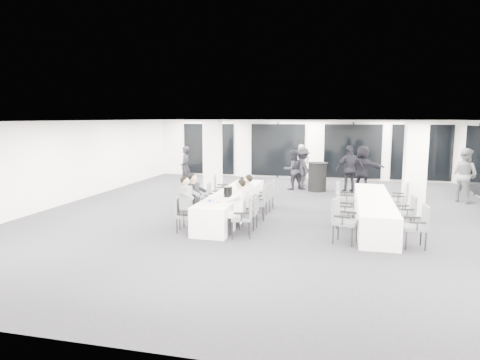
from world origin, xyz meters
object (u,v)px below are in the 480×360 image
object	(u,v)px
chair_side_right_mid	(408,211)
chair_main_right_near	(244,214)
chair_main_right_fourth	(265,196)
standing_guest_f	(363,165)
standing_guest_b	(293,167)
standing_guest_d	(350,166)
chair_side_right_far	(402,198)
chair_side_left_mid	(342,207)
standing_guest_c	(303,166)
banquet_table_main	(233,204)
chair_main_right_far	(269,192)
standing_guest_g	(185,164)
chair_side_left_far	(343,196)
chair_main_right_mid	(259,201)
chair_side_right_near	(418,224)
standing_guest_e	(413,172)
chair_main_left_mid	(203,200)
chair_side_left_near	(342,218)
standing_guest_h	(465,172)
ice_bucket_near	(228,192)
standing_guest_a	(302,162)
chair_main_left_fourth	(213,195)
chair_main_left_far	(220,188)
chair_main_left_near	(182,212)
cocktail_table	(317,177)
chair_main_left_second	(190,207)
ice_bucket_far	(244,181)
chair_main_right_second	(251,210)
banquet_table_side	(374,211)

from	to	relation	value
chair_side_right_mid	chair_main_right_near	bearing A→B (deg)	106.53
chair_main_right_fourth	standing_guest_f	xyz separation A→B (m)	(3.05, 5.17, 0.49)
standing_guest_b	standing_guest_d	bearing A→B (deg)	140.58
chair_side_right_far	chair_main_right_near	bearing A→B (deg)	135.60
chair_side_left_mid	standing_guest_c	xyz separation A→B (m)	(-1.64, 5.96, 0.43)
banquet_table_main	chair_main_right_fourth	size ratio (longest dim) A/B	5.39
chair_main_right_far	standing_guest_g	world-z (taller)	standing_guest_g
chair_side_left_far	standing_guest_d	xyz separation A→B (m)	(0.23, 3.96, 0.48)
chair_main_right_mid	standing_guest_f	size ratio (longest dim) A/B	0.48
chair_side_right_near	standing_guest_e	size ratio (longest dim) A/B	0.51
chair_side_left_mid	banquet_table_main	bearing A→B (deg)	-95.23
chair_main_left_mid	chair_main_right_near	xyz separation A→B (m)	(1.66, -1.80, 0.06)
chair_main_right_far	chair_side_left_near	distance (m)	4.19
chair_main_left_mid	standing_guest_b	distance (m)	5.85
chair_main_right_near	chair_side_left_mid	xyz separation A→B (m)	(2.31, 1.53, -0.03)
chair_main_right_mid	chair_side_left_far	world-z (taller)	chair_side_left_far
chair_main_right_mid	chair_side_left_near	size ratio (longest dim) A/B	0.94
chair_side_right_near	standing_guest_f	bearing A→B (deg)	1.95
chair_main_left_mid	standing_guest_h	xyz separation A→B (m)	(8.03, 4.34, 0.55)
ice_bucket_near	standing_guest_a	bearing A→B (deg)	79.46
chair_main_right_mid	ice_bucket_near	size ratio (longest dim) A/B	3.52
chair_main_right_far	standing_guest_f	world-z (taller)	standing_guest_f
chair_main_right_mid	standing_guest_d	world-z (taller)	standing_guest_d
banquet_table_main	standing_guest_g	distance (m)	5.89
chair_main_left_fourth	chair_main_right_mid	xyz separation A→B (m)	(1.66, -0.92, 0.06)
standing_guest_h	standing_guest_e	bearing A→B (deg)	35.76
standing_guest_f	chair_side_left_far	bearing A→B (deg)	109.27
chair_main_left_far	standing_guest_d	world-z (taller)	standing_guest_d
standing_guest_e	chair_main_left_near	bearing A→B (deg)	130.82
cocktail_table	standing_guest_g	distance (m)	5.48
cocktail_table	standing_guest_d	world-z (taller)	standing_guest_d
chair_side_right_far	standing_guest_c	bearing A→B (deg)	44.65
chair_main_left_second	chair_main_left_far	size ratio (longest dim) A/B	0.90
chair_main_right_fourth	standing_guest_b	distance (m)	4.63
banquet_table_main	chair_side_right_far	bearing A→B (deg)	12.74
chair_side_right_mid	standing_guest_h	world-z (taller)	standing_guest_h
chair_main_left_fourth	chair_side_right_near	size ratio (longest dim) A/B	0.89
chair_main_right_mid	ice_bucket_near	xyz separation A→B (m)	(-0.75, -0.62, 0.33)
ice_bucket_far	chair_side_left_mid	bearing A→B (deg)	-30.72
chair_main_right_near	chair_main_right_second	size ratio (longest dim) A/B	1.12
chair_main_right_near	standing_guest_f	world-z (taller)	standing_guest_f
standing_guest_e	standing_guest_g	bearing A→B (deg)	83.58
chair_main_left_second	standing_guest_a	size ratio (longest dim) A/B	0.45
chair_main_right_near	standing_guest_g	bearing A→B (deg)	16.28
banquet_table_side	chair_main_left_fourth	bearing A→B (deg)	171.41
standing_guest_g	standing_guest_h	bearing A→B (deg)	50.05
cocktail_table	standing_guest_b	size ratio (longest dim) A/B	0.62
banquet_table_side	cocktail_table	distance (m)	5.44
chair_main_left_fourth	chair_side_left_near	size ratio (longest dim) A/B	0.84
cocktail_table	chair_side_left_far	size ratio (longest dim) A/B	1.14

